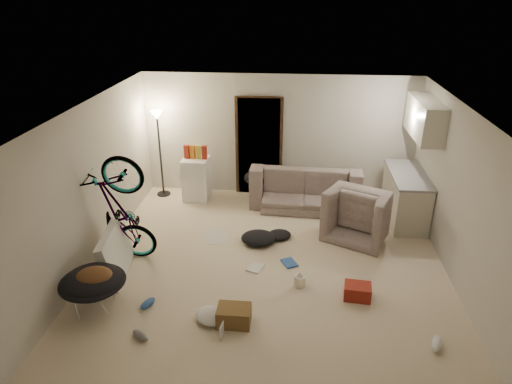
# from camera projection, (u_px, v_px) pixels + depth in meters

# --- Properties ---
(floor) EXTENTS (5.50, 6.00, 0.02)m
(floor) POSITION_uv_depth(u_px,v_px,m) (268.00, 272.00, 7.08)
(floor) COLOR beige
(floor) RESTS_ON ground
(ceiling) EXTENTS (5.50, 6.00, 0.02)m
(ceiling) POSITION_uv_depth(u_px,v_px,m) (270.00, 113.00, 6.04)
(ceiling) COLOR white
(ceiling) RESTS_ON wall_back
(wall_back) EXTENTS (5.50, 0.02, 2.50)m
(wall_back) POSITION_uv_depth(u_px,v_px,m) (279.00, 136.00, 9.29)
(wall_back) COLOR beige
(wall_back) RESTS_ON floor
(wall_front) EXTENTS (5.50, 0.02, 2.50)m
(wall_front) POSITION_uv_depth(u_px,v_px,m) (246.00, 350.00, 3.83)
(wall_front) COLOR beige
(wall_front) RESTS_ON floor
(wall_left) EXTENTS (0.02, 6.00, 2.50)m
(wall_left) POSITION_uv_depth(u_px,v_px,m) (85.00, 191.00, 6.79)
(wall_left) COLOR beige
(wall_left) RESTS_ON floor
(wall_right) EXTENTS (0.02, 6.00, 2.50)m
(wall_right) POSITION_uv_depth(u_px,v_px,m) (467.00, 206.00, 6.33)
(wall_right) COLOR beige
(wall_right) RESTS_ON floor
(doorway) EXTENTS (0.85, 0.10, 2.04)m
(doorway) POSITION_uv_depth(u_px,v_px,m) (259.00, 147.00, 9.38)
(doorway) COLOR black
(doorway) RESTS_ON floor
(door_trim) EXTENTS (0.97, 0.04, 2.10)m
(door_trim) POSITION_uv_depth(u_px,v_px,m) (259.00, 147.00, 9.36)
(door_trim) COLOR #331F11
(door_trim) RESTS_ON floor
(floor_lamp) EXTENTS (0.28, 0.28, 1.81)m
(floor_lamp) POSITION_uv_depth(u_px,v_px,m) (159.00, 135.00, 9.14)
(floor_lamp) COLOR black
(floor_lamp) RESTS_ON floor
(kitchen_counter) EXTENTS (0.60, 1.50, 0.88)m
(kitchen_counter) POSITION_uv_depth(u_px,v_px,m) (405.00, 197.00, 8.51)
(kitchen_counter) COLOR beige
(kitchen_counter) RESTS_ON floor
(counter_top) EXTENTS (0.64, 1.54, 0.04)m
(counter_top) POSITION_uv_depth(u_px,v_px,m) (409.00, 175.00, 8.32)
(counter_top) COLOR gray
(counter_top) RESTS_ON kitchen_counter
(kitchen_uppers) EXTENTS (0.38, 1.40, 0.65)m
(kitchen_uppers) POSITION_uv_depth(u_px,v_px,m) (425.00, 119.00, 7.87)
(kitchen_uppers) COLOR beige
(kitchen_uppers) RESTS_ON wall_right
(sofa) EXTENTS (2.19, 0.94, 0.63)m
(sofa) POSITION_uv_depth(u_px,v_px,m) (305.00, 190.00, 9.12)
(sofa) COLOR #3A4038
(sofa) RESTS_ON floor
(armchair) EXTENTS (1.35, 1.29, 0.68)m
(armchair) POSITION_uv_depth(u_px,v_px,m) (363.00, 216.00, 8.05)
(armchair) COLOR #3A4038
(armchair) RESTS_ON floor
(bicycle) EXTENTS (1.91, 0.88, 1.09)m
(bicycle) POSITION_uv_depth(u_px,v_px,m) (123.00, 233.00, 7.16)
(bicycle) COLOR black
(bicycle) RESTS_ON floor
(book_asset) EXTENTS (0.23, 0.19, 0.02)m
(book_asset) POSITION_uv_depth(u_px,v_px,m) (220.00, 341.00, 5.67)
(book_asset) COLOR maroon
(book_asset) RESTS_ON floor
(mini_fridge) EXTENTS (0.53, 0.53, 0.87)m
(mini_fridge) POSITION_uv_depth(u_px,v_px,m) (197.00, 179.00, 9.35)
(mini_fridge) COLOR white
(mini_fridge) RESTS_ON floor
(snack_box_0) EXTENTS (0.11, 0.09, 0.30)m
(snack_box_0) POSITION_uv_depth(u_px,v_px,m) (187.00, 152.00, 9.13)
(snack_box_0) COLOR maroon
(snack_box_0) RESTS_ON mini_fridge
(snack_box_1) EXTENTS (0.12, 0.10, 0.30)m
(snack_box_1) POSITION_uv_depth(u_px,v_px,m) (193.00, 153.00, 9.12)
(snack_box_1) COLOR #C66918
(snack_box_1) RESTS_ON mini_fridge
(snack_box_2) EXTENTS (0.12, 0.10, 0.30)m
(snack_box_2) POSITION_uv_depth(u_px,v_px,m) (199.00, 153.00, 9.11)
(snack_box_2) COLOR gold
(snack_box_2) RESTS_ON mini_fridge
(snack_box_3) EXTENTS (0.10, 0.07, 0.30)m
(snack_box_3) POSITION_uv_depth(u_px,v_px,m) (204.00, 153.00, 9.10)
(snack_box_3) COLOR maroon
(snack_box_3) RESTS_ON mini_fridge
(saucer_chair) EXTENTS (0.87, 0.87, 0.62)m
(saucer_chair) POSITION_uv_depth(u_px,v_px,m) (93.00, 287.00, 6.09)
(saucer_chair) COLOR silver
(saucer_chair) RESTS_ON floor
(hoodie) EXTENTS (0.54, 0.48, 0.22)m
(hoodie) POSITION_uv_depth(u_px,v_px,m) (94.00, 277.00, 5.98)
(hoodie) COLOR brown
(hoodie) RESTS_ON saucer_chair
(sofa_drape) EXTENTS (0.60, 0.51, 0.28)m
(sofa_drape) POSITION_uv_depth(u_px,v_px,m) (258.00, 178.00, 9.11)
(sofa_drape) COLOR black
(sofa_drape) RESTS_ON sofa
(tv_box) EXTENTS (0.42, 1.13, 0.74)m
(tv_box) POSITION_uv_depth(u_px,v_px,m) (116.00, 253.00, 6.89)
(tv_box) COLOR silver
(tv_box) RESTS_ON floor
(drink_case_a) EXTENTS (0.44, 0.31, 0.25)m
(drink_case_a) POSITION_uv_depth(u_px,v_px,m) (234.00, 316.00, 5.94)
(drink_case_a) COLOR brown
(drink_case_a) RESTS_ON floor
(drink_case_b) EXTENTS (0.40, 0.31, 0.22)m
(drink_case_b) POSITION_uv_depth(u_px,v_px,m) (357.00, 291.00, 6.43)
(drink_case_b) COLOR maroon
(drink_case_b) RESTS_ON floor
(juicer) EXTENTS (0.17, 0.17, 0.24)m
(juicer) POSITION_uv_depth(u_px,v_px,m) (300.00, 280.00, 6.69)
(juicer) COLOR beige
(juicer) RESTS_ON floor
(newspaper) EXTENTS (0.55, 0.61, 0.01)m
(newspaper) POSITION_uv_depth(u_px,v_px,m) (216.00, 236.00, 8.06)
(newspaper) COLOR beige
(newspaper) RESTS_ON floor
(book_blue) EXTENTS (0.30, 0.33, 0.03)m
(book_blue) POSITION_uv_depth(u_px,v_px,m) (289.00, 263.00, 7.27)
(book_blue) COLOR #2C55A2
(book_blue) RESTS_ON floor
(book_white) EXTENTS (0.29, 0.33, 0.02)m
(book_white) POSITION_uv_depth(u_px,v_px,m) (255.00, 268.00, 7.14)
(book_white) COLOR silver
(book_white) RESTS_ON floor
(shoe_2) EXTENTS (0.21, 0.29, 0.10)m
(shoe_2) POSITION_uv_depth(u_px,v_px,m) (148.00, 303.00, 6.28)
(shoe_2) COLOR #2C55A2
(shoe_2) RESTS_ON floor
(shoe_3) EXTENTS (0.28, 0.24, 0.10)m
(shoe_3) POSITION_uv_depth(u_px,v_px,m) (141.00, 335.00, 5.71)
(shoe_3) COLOR slate
(shoe_3) RESTS_ON floor
(shoe_4) EXTENTS (0.21, 0.32, 0.11)m
(shoe_4) POSITION_uv_depth(u_px,v_px,m) (436.00, 343.00, 5.57)
(shoe_4) COLOR white
(shoe_4) RESTS_ON floor
(clothes_lump_a) EXTENTS (0.63, 0.55, 0.19)m
(clothes_lump_a) POSITION_uv_depth(u_px,v_px,m) (258.00, 238.00, 7.82)
(clothes_lump_a) COLOR black
(clothes_lump_a) RESTS_ON floor
(clothes_lump_b) EXTENTS (0.50, 0.46, 0.13)m
(clothes_lump_b) POSITION_uv_depth(u_px,v_px,m) (279.00, 235.00, 7.99)
(clothes_lump_b) COLOR black
(clothes_lump_b) RESTS_ON floor
(clothes_lump_c) EXTENTS (0.57, 0.55, 0.13)m
(clothes_lump_c) POSITION_uv_depth(u_px,v_px,m) (211.00, 316.00, 6.02)
(clothes_lump_c) COLOR silver
(clothes_lump_c) RESTS_ON floor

